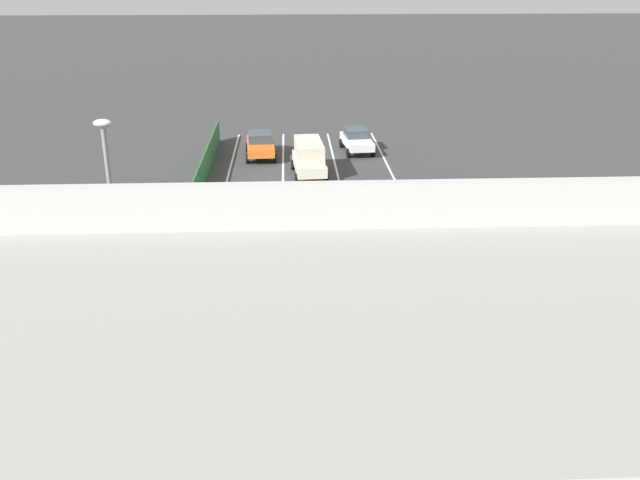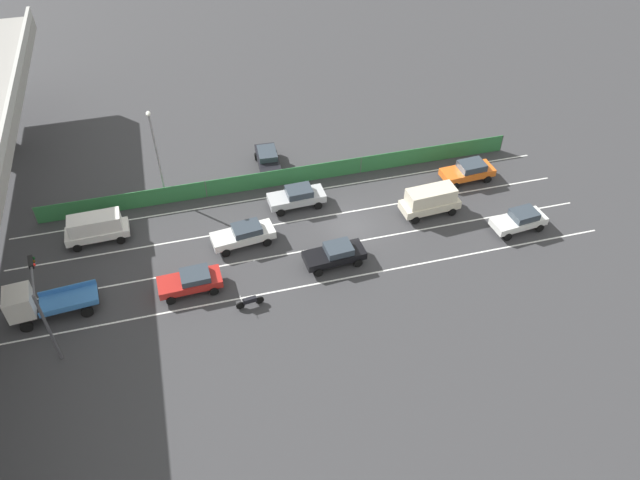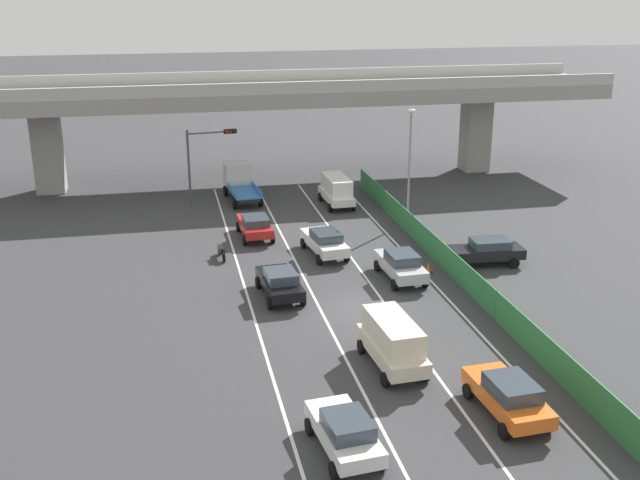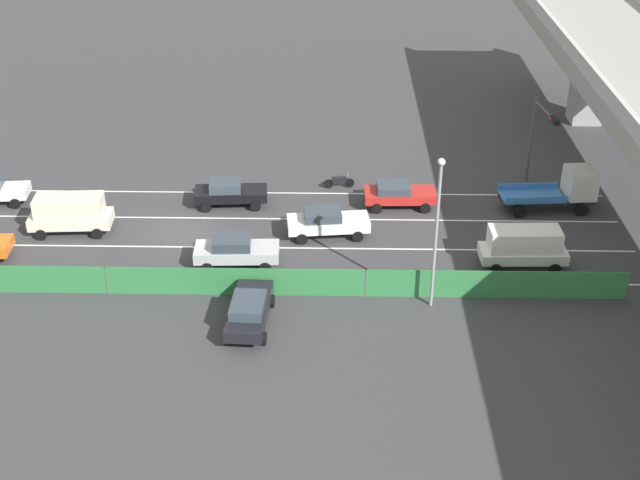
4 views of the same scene
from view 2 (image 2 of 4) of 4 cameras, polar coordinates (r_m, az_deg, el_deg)
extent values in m
plane|color=#38383A|center=(47.75, 2.93, 1.26)|extent=(300.00, 300.00, 0.00)
cube|color=silver|center=(43.33, 0.18, -3.98)|extent=(0.14, 43.55, 0.01)
cube|color=silver|center=(45.72, -0.95, -0.92)|extent=(0.14, 43.55, 0.01)
cube|color=silver|center=(48.25, -1.96, 1.83)|extent=(0.14, 43.55, 0.01)
cube|color=silver|center=(50.90, -2.87, 4.29)|extent=(0.14, 43.55, 0.01)
cube|color=#2D753D|center=(51.49, -3.24, 5.88)|extent=(0.06, 39.55, 1.57)
cylinder|color=#4C514C|center=(57.88, 16.47, 8.63)|extent=(0.10, 0.10, 1.57)
cylinder|color=#4C514C|center=(52.89, 3.80, 6.96)|extent=(0.10, 0.10, 1.57)
cylinder|color=#4C514C|center=(50.91, -10.52, 4.66)|extent=(0.10, 0.10, 1.57)
cylinder|color=#4C514C|center=(52.29, -24.90, 2.04)|extent=(0.10, 0.10, 1.57)
cube|color=beige|center=(49.25, 10.12, 3.27)|extent=(2.10, 4.76, 0.65)
cube|color=beige|center=(48.70, 10.24, 4.08)|extent=(1.83, 3.91, 1.12)
cylinder|color=black|center=(48.33, 8.84, 1.82)|extent=(0.26, 0.65, 0.64)
cylinder|color=black|center=(49.54, 7.96, 3.11)|extent=(0.26, 0.65, 0.64)
cylinder|color=black|center=(49.63, 12.14, 2.55)|extent=(0.26, 0.65, 0.64)
cylinder|color=black|center=(50.81, 11.21, 3.80)|extent=(0.26, 0.65, 0.64)
cube|color=red|center=(43.26, -11.96, -3.83)|extent=(1.98, 4.39, 0.55)
cube|color=#333D47|center=(42.90, -11.50, -3.24)|extent=(1.67, 2.03, 0.47)
cylinder|color=black|center=(42.97, -13.65, -5.46)|extent=(0.24, 0.65, 0.64)
cylinder|color=black|center=(44.25, -13.92, -3.77)|extent=(0.24, 0.65, 0.64)
cylinder|color=black|center=(42.96, -9.78, -4.69)|extent=(0.24, 0.65, 0.64)
cylinder|color=black|center=(44.24, -10.17, -3.03)|extent=(0.24, 0.65, 0.64)
cube|color=#B7BABC|center=(49.21, -2.19, 3.94)|extent=(1.93, 4.58, 0.62)
cube|color=#333D47|center=(48.89, -1.96, 4.53)|extent=(1.63, 2.06, 0.56)
cylinder|color=black|center=(48.56, -3.66, 2.55)|extent=(0.24, 0.65, 0.64)
cylinder|color=black|center=(49.91, -4.15, 3.80)|extent=(0.24, 0.65, 0.64)
cylinder|color=black|center=(49.15, -0.17, 3.22)|extent=(0.24, 0.65, 0.64)
cylinder|color=black|center=(50.48, -0.75, 4.44)|extent=(0.24, 0.65, 0.64)
cube|color=orange|center=(53.39, 13.48, 6.13)|extent=(2.08, 4.56, 0.59)
cube|color=#333D47|center=(53.20, 13.89, 6.69)|extent=(1.72, 2.20, 0.59)
cylinder|color=black|center=(52.35, 12.43, 4.89)|extent=(0.26, 0.65, 0.64)
cylinder|color=black|center=(53.58, 11.53, 6.02)|extent=(0.26, 0.65, 0.64)
cylinder|color=black|center=(53.77, 15.27, 5.44)|extent=(0.26, 0.65, 0.64)
cylinder|color=black|center=(54.97, 14.34, 6.54)|extent=(0.26, 0.65, 0.64)
cube|color=black|center=(44.22, 1.33, -1.41)|extent=(2.09, 4.53, 0.56)
cube|color=#333D47|center=(43.93, 1.73, -0.81)|extent=(1.70, 2.01, 0.53)
cylinder|color=black|center=(43.57, -0.14, -3.04)|extent=(0.27, 0.65, 0.64)
cylinder|color=black|center=(44.77, -0.87, -1.51)|extent=(0.27, 0.65, 0.64)
cylinder|color=black|center=(44.35, 3.54, -2.14)|extent=(0.27, 0.65, 0.64)
cylinder|color=black|center=(45.53, 2.72, -0.66)|extent=(0.27, 0.65, 0.64)
cube|color=silver|center=(48.97, -19.92, 0.70)|extent=(1.89, 4.65, 0.58)
cube|color=silver|center=(48.42, -20.16, 1.48)|extent=(1.65, 3.82, 1.18)
cylinder|color=black|center=(48.81, -21.56, -0.70)|extent=(0.24, 0.65, 0.64)
cylinder|color=black|center=(50.15, -21.56, 0.61)|extent=(0.24, 0.65, 0.64)
cylinder|color=black|center=(48.40, -17.96, 0.00)|extent=(0.24, 0.65, 0.64)
cylinder|color=black|center=(49.76, -18.07, 1.31)|extent=(0.24, 0.65, 0.64)
cube|color=silver|center=(49.38, 17.91, 1.67)|extent=(2.15, 4.37, 0.56)
cube|color=#333D47|center=(49.24, 18.40, 2.26)|extent=(1.71, 2.04, 0.56)
cylinder|color=black|center=(48.41, 16.99, 0.27)|extent=(0.28, 0.66, 0.64)
cylinder|color=black|center=(49.40, 15.91, 1.53)|extent=(0.28, 0.66, 0.64)
cylinder|color=black|center=(49.97, 19.68, 1.04)|extent=(0.28, 0.66, 0.64)
cylinder|color=black|center=(50.93, 18.58, 2.25)|extent=(0.28, 0.66, 0.64)
cube|color=white|center=(46.08, -7.15, 0.42)|extent=(2.27, 4.84, 0.62)
cube|color=#333D47|center=(45.76, -6.81, 1.04)|extent=(1.76, 2.24, 0.51)
cylinder|color=black|center=(45.54, -8.70, -1.19)|extent=(0.29, 0.66, 0.64)
cylinder|color=black|center=(46.81, -9.25, 0.18)|extent=(0.29, 0.66, 0.64)
cylinder|color=black|center=(46.03, -4.90, -0.20)|extent=(0.29, 0.66, 0.64)
cylinder|color=black|center=(47.29, -5.55, 1.12)|extent=(0.29, 0.66, 0.64)
cube|color=black|center=(44.54, -23.32, -5.57)|extent=(2.04, 5.67, 0.25)
cube|color=beige|center=(44.23, -26.10, -5.24)|extent=(2.11, 1.83, 1.72)
cube|color=#3875BC|center=(44.27, -22.24, -5.17)|extent=(2.29, 3.90, 0.10)
cube|color=#3875BC|center=(43.46, -22.25, -5.87)|extent=(0.40, 3.74, 0.40)
cube|color=#3875BC|center=(44.82, -22.37, -4.14)|extent=(0.40, 3.74, 0.40)
cylinder|color=black|center=(44.43, -25.53, -7.27)|extent=(0.33, 0.82, 0.80)
cylinder|color=black|center=(45.81, -25.54, -5.47)|extent=(0.33, 0.82, 0.80)
cylinder|color=black|center=(43.79, -20.76, -6.24)|extent=(0.33, 0.82, 0.80)
cylinder|color=black|center=(45.19, -20.94, -4.45)|extent=(0.33, 0.82, 0.80)
cylinder|color=black|center=(41.82, -7.38, -6.05)|extent=(0.17, 0.61, 0.60)
cylinder|color=black|center=(42.01, -5.61, -5.57)|extent=(0.17, 0.61, 0.60)
cube|color=black|center=(41.70, -6.52, -5.55)|extent=(0.38, 0.94, 0.36)
cylinder|color=#B2B2B2|center=(41.38, -7.31, -5.44)|extent=(0.60, 0.10, 0.03)
cube|color=black|center=(53.42, -4.82, 7.29)|extent=(4.77, 2.01, 0.60)
cube|color=#333D47|center=(53.41, -4.91, 8.00)|extent=(2.26, 1.67, 0.51)
cylinder|color=black|center=(52.48, -3.59, 6.03)|extent=(0.65, 0.25, 0.64)
cylinder|color=black|center=(52.33, -5.50, 5.78)|extent=(0.65, 0.25, 0.64)
cylinder|color=black|center=(55.06, -4.12, 7.95)|extent=(0.65, 0.25, 0.64)
cylinder|color=black|center=(54.92, -5.95, 7.71)|extent=(0.65, 0.25, 0.64)
cylinder|color=#47474C|center=(40.26, -23.87, -7.50)|extent=(0.18, 0.18, 5.75)
cylinder|color=#47474C|center=(39.80, -25.09, -3.22)|extent=(3.59, 0.62, 0.12)
cube|color=black|center=(40.89, -25.21, -1.88)|extent=(0.99, 0.41, 0.32)
sphere|color=red|center=(40.64, -24.97, -2.09)|extent=(0.20, 0.20, 0.20)
sphere|color=#3B2806|center=(40.87, -25.00, -1.82)|extent=(0.20, 0.20, 0.20)
sphere|color=black|center=(41.10, -25.02, -1.55)|extent=(0.20, 0.20, 0.20)
cylinder|color=gray|center=(49.78, -14.78, 7.28)|extent=(0.16, 0.16, 7.66)
ellipsoid|color=silver|center=(47.68, -15.63, 11.21)|extent=(0.60, 0.36, 0.28)
cone|color=orange|center=(50.84, -3.22, 4.72)|extent=(0.36, 0.36, 0.70)
cube|color=black|center=(51.05, -3.21, 4.43)|extent=(0.47, 0.47, 0.03)
camera|label=1|loc=(46.97, -44.51, 6.24)|focal=39.05mm
camera|label=3|loc=(55.25, 46.69, 13.71)|focal=43.09mm
camera|label=4|loc=(77.52, -15.68, 35.56)|focal=47.71mm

